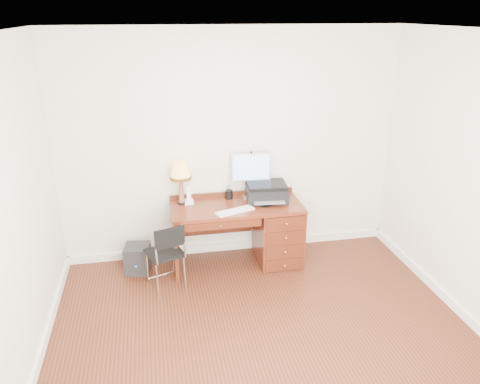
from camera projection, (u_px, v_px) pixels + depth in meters
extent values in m
plane|color=#3C190D|center=(265.00, 336.00, 4.37)|extent=(4.00, 4.00, 0.00)
plane|color=silver|center=(231.00, 147.00, 5.47)|extent=(4.00, 0.00, 4.00)
plane|color=silver|center=(10.00, 223.00, 3.52)|extent=(0.00, 3.50, 3.50)
plane|color=white|center=(272.00, 31.00, 3.38)|extent=(4.00, 4.00, 0.00)
cube|color=white|center=(232.00, 246.00, 5.93)|extent=(4.00, 0.03, 0.10)
cube|color=white|center=(39.00, 360.00, 3.99)|extent=(0.03, 3.50, 0.10)
cube|color=white|center=(456.00, 308.00, 4.70)|extent=(0.03, 3.50, 0.10)
cube|color=maroon|center=(237.00, 207.00, 5.38)|extent=(1.50, 0.65, 0.04)
cube|color=maroon|center=(278.00, 232.00, 5.60)|extent=(0.50, 0.61, 0.71)
cube|color=maroon|center=(175.00, 241.00, 5.38)|extent=(0.04, 0.61, 0.71)
cube|color=#521F10|center=(213.00, 219.00, 5.70)|extent=(0.96, 0.03, 0.39)
cube|color=#521F10|center=(220.00, 225.00, 5.08)|extent=(0.91, 0.03, 0.09)
sphere|color=#BF8C3F|center=(286.00, 245.00, 5.30)|extent=(0.03, 0.03, 0.03)
cube|color=silver|center=(251.00, 196.00, 5.61)|extent=(0.22, 0.17, 0.01)
cube|color=silver|center=(250.00, 188.00, 5.62)|extent=(0.05, 0.03, 0.17)
cube|color=silver|center=(251.00, 167.00, 5.50)|extent=(0.47, 0.08, 0.34)
cube|color=#4C8CF2|center=(251.00, 168.00, 5.48)|extent=(0.43, 0.04, 0.30)
cube|color=white|center=(235.00, 211.00, 5.19)|extent=(0.47, 0.27, 0.02)
cylinder|color=black|center=(265.00, 204.00, 5.40)|extent=(0.21, 0.21, 0.01)
ellipsoid|color=white|center=(265.00, 202.00, 5.40)|extent=(0.09, 0.06, 0.04)
cube|color=black|center=(267.00, 193.00, 5.49)|extent=(0.50, 0.40, 0.17)
cube|color=black|center=(267.00, 185.00, 5.46)|extent=(0.47, 0.38, 0.04)
cylinder|color=black|center=(182.00, 203.00, 5.42)|extent=(0.10, 0.10, 0.02)
cone|color=brown|center=(181.00, 190.00, 5.36)|extent=(0.07, 0.07, 0.30)
cone|color=#FCC14F|center=(180.00, 169.00, 5.27)|extent=(0.25, 0.25, 0.19)
cylinder|color=#593814|center=(181.00, 177.00, 5.30)|extent=(0.25, 0.25, 0.04)
cube|color=white|center=(189.00, 202.00, 5.41)|extent=(0.10, 0.10, 0.04)
cube|color=white|center=(189.00, 193.00, 5.37)|extent=(0.05, 0.07, 0.17)
cylinder|color=black|center=(229.00, 194.00, 5.54)|extent=(0.09, 0.09, 0.11)
cube|color=black|center=(165.00, 253.00, 5.01)|extent=(0.46, 0.46, 0.02)
cube|color=black|center=(164.00, 239.00, 4.76)|extent=(0.32, 0.13, 0.22)
cylinder|color=silver|center=(151.00, 264.00, 5.20)|extent=(0.02, 0.02, 0.41)
cylinder|color=silver|center=(179.00, 261.00, 5.26)|extent=(0.02, 0.02, 0.41)
cylinder|color=silver|center=(152.00, 279.00, 4.92)|extent=(0.02, 0.02, 0.41)
cylinder|color=silver|center=(181.00, 276.00, 4.97)|extent=(0.02, 0.02, 0.41)
cylinder|color=silver|center=(149.00, 247.00, 4.76)|extent=(0.02, 0.02, 0.37)
cylinder|color=silver|center=(180.00, 244.00, 4.82)|extent=(0.02, 0.02, 0.37)
cube|color=black|center=(138.00, 258.00, 5.40)|extent=(0.32, 0.32, 0.32)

